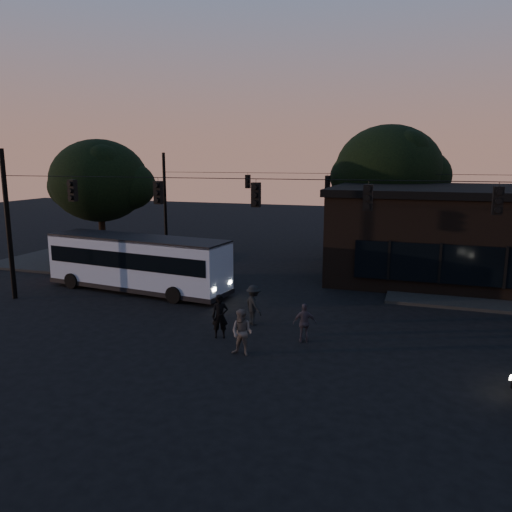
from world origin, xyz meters
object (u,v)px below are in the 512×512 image
(bus, at_px, (137,261))
(pedestrian_a, at_px, (220,316))
(building, at_px, (466,233))
(pedestrian_b, at_px, (242,333))
(pedestrian_c, at_px, (305,323))
(pedestrian_d, at_px, (254,305))

(bus, bearing_deg, pedestrian_a, -30.09)
(building, xyz_separation_m, bus, (-16.80, -8.68, -1.05))
(pedestrian_b, xyz_separation_m, pedestrian_c, (1.84, 2.01, -0.08))
(bus, relative_size, pedestrian_c, 6.96)
(bus, distance_m, pedestrian_d, 8.43)
(pedestrian_a, bearing_deg, building, 34.50)
(building, distance_m, bus, 18.94)
(pedestrian_a, bearing_deg, bus, 122.60)
(pedestrian_d, bearing_deg, pedestrian_a, 113.08)
(pedestrian_a, height_order, pedestrian_b, pedestrian_a)
(bus, bearing_deg, building, 34.33)
(building, height_order, pedestrian_b, building)
(building, bearing_deg, bus, -152.69)
(pedestrian_d, bearing_deg, building, -83.14)
(pedestrian_c, height_order, pedestrian_d, pedestrian_d)
(bus, distance_m, pedestrian_b, 10.77)
(bus, xyz_separation_m, pedestrian_d, (7.71, -3.32, -0.79))
(pedestrian_a, bearing_deg, pedestrian_d, 48.76)
(pedestrian_a, height_order, pedestrian_d, pedestrian_a)
(pedestrian_c, bearing_deg, pedestrian_d, -47.47)
(building, bearing_deg, pedestrian_b, -118.67)
(building, distance_m, pedestrian_a, 17.16)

